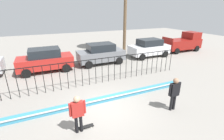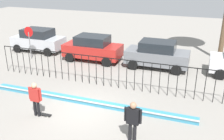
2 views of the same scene
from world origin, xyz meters
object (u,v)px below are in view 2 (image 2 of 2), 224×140
object	(u,v)px
stop_sign	(29,38)
parked_car_silver	(38,40)
camera_operator	(133,118)
parked_car_gray	(157,54)
parked_car_red	(93,48)
skateboard	(43,114)
skateboarder	(35,96)

from	to	relation	value
stop_sign	parked_car_silver	bearing A→B (deg)	107.98
stop_sign	camera_operator	bearing A→B (deg)	-35.72
parked_car_silver	parked_car_gray	size ratio (longest dim) A/B	1.00
camera_operator	stop_sign	xyz separation A→B (m)	(-10.12, 7.28, 0.57)
camera_operator	parked_car_red	size ratio (longest dim) A/B	0.41
skateboard	parked_car_red	world-z (taller)	parked_car_red
skateboarder	parked_car_silver	distance (m)	10.74
parked_car_gray	parked_car_silver	bearing A→B (deg)	173.62
skateboarder	skateboard	size ratio (longest dim) A/B	2.11
parked_car_gray	skateboarder	bearing A→B (deg)	-119.18
parked_car_red	stop_sign	distance (m)	4.84
parked_car_silver	stop_sign	xyz separation A→B (m)	(0.63, -1.94, 0.64)
skateboard	camera_operator	bearing A→B (deg)	6.87
camera_operator	skateboarder	bearing A→B (deg)	-0.39
skateboarder	parked_car_red	bearing A→B (deg)	105.12
skateboarder	parked_car_red	xyz separation A→B (m)	(-0.80, 8.26, -0.04)
skateboarder	parked_car_gray	bearing A→B (deg)	73.62
skateboarder	parked_car_silver	world-z (taller)	parked_car_silver
parked_car_silver	stop_sign	bearing A→B (deg)	-69.49
skateboard	stop_sign	size ratio (longest dim) A/B	0.32
camera_operator	skateboard	bearing A→B (deg)	-2.03
skateboarder	camera_operator	xyz separation A→B (m)	(4.72, -0.34, 0.04)
parked_car_red	stop_sign	bearing A→B (deg)	-166.68
skateboarder	skateboard	world-z (taller)	skateboarder
camera_operator	parked_car_silver	bearing A→B (deg)	-36.90
skateboarder	parked_car_red	distance (m)	8.29
skateboard	camera_operator	xyz separation A→B (m)	(4.46, -0.45, 0.99)
skateboarder	parked_car_gray	distance (m)	9.25
parked_car_red	parked_car_gray	distance (m)	4.85
parked_car_red	skateboarder	bearing A→B (deg)	-87.07
skateboarder	skateboard	bearing A→B (deg)	33.50
parked_car_red	camera_operator	bearing A→B (deg)	-59.90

